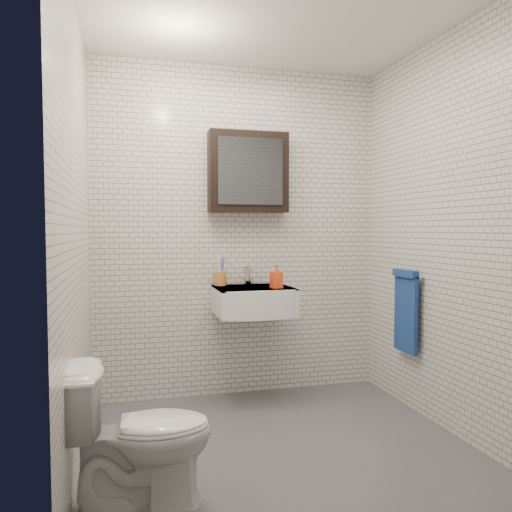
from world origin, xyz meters
name	(u,v)px	position (x,y,z in m)	size (l,w,h in m)	color
ground	(278,445)	(0.00, 0.00, 0.01)	(2.20, 2.00, 0.01)	#4C4E53
room_shell	(279,195)	(0.00, 0.00, 1.47)	(2.22, 2.02, 2.51)	silver
washbasin	(255,301)	(0.05, 0.73, 0.76)	(0.55, 0.50, 0.20)	white
faucet	(248,276)	(0.05, 0.93, 0.92)	(0.06, 0.20, 0.15)	silver
mirror_cabinet	(248,172)	(0.05, 0.93, 1.70)	(0.60, 0.15, 0.60)	black
towel_rail	(406,307)	(1.04, 0.35, 0.72)	(0.09, 0.30, 0.58)	silver
toothbrush_cup	(220,278)	(-0.16, 0.94, 0.91)	(0.11, 0.11, 0.23)	orange
soap_bottle	(276,276)	(0.19, 0.67, 0.93)	(0.08, 0.08, 0.17)	orange
toilet	(139,434)	(-0.80, -0.44, 0.33)	(0.37, 0.65, 0.67)	white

